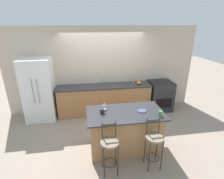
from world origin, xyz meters
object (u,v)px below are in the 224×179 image
(coffee_mug, at_px, (102,111))
(tumbler_cup, at_px, (160,113))
(bar_stool_near, at_px, (110,147))
(refrigerator, at_px, (39,90))
(oven_range, at_px, (160,96))
(soap_bottle, at_px, (134,82))
(wine_glass, at_px, (104,104))
(pumpkin_decoration, at_px, (139,83))
(bar_stool_far, at_px, (154,142))
(dinner_plate, at_px, (142,111))

(coffee_mug, relative_size, tumbler_cup, 0.98)
(bar_stool_near, xyz_separation_m, coffee_mug, (-0.07, 0.69, 0.40))
(bar_stool_near, distance_m, tumbler_cup, 1.26)
(refrigerator, relative_size, tumbler_cup, 14.65)
(bar_stool_near, relative_size, tumbler_cup, 8.44)
(refrigerator, relative_size, oven_range, 1.91)
(bar_stool_near, relative_size, soap_bottle, 7.54)
(bar_stool_near, height_order, wine_glass, wine_glass)
(tumbler_cup, bearing_deg, wine_glass, 156.63)
(refrigerator, height_order, pumpkin_decoration, refrigerator)
(soap_bottle, bearing_deg, refrigerator, -178.07)
(refrigerator, height_order, bar_stool_far, refrigerator)
(refrigerator, bearing_deg, wine_glass, -40.95)
(dinner_plate, bearing_deg, refrigerator, 146.07)
(wine_glass, distance_m, tumbler_cup, 1.22)
(coffee_mug, xyz_separation_m, tumbler_cup, (1.19, -0.31, 0.01))
(dinner_plate, bearing_deg, bar_stool_near, -140.96)
(coffee_mug, distance_m, pumpkin_decoration, 2.17)
(bar_stool_near, bearing_deg, soap_bottle, 65.64)
(bar_stool_far, distance_m, soap_bottle, 2.52)
(refrigerator, bearing_deg, pumpkin_decoration, 0.06)
(coffee_mug, bearing_deg, bar_stool_near, -84.49)
(oven_range, bearing_deg, coffee_mug, -140.73)
(refrigerator, height_order, oven_range, refrigerator)
(bar_stool_near, bearing_deg, dinner_plate, 39.04)
(refrigerator, xyz_separation_m, oven_range, (3.79, 0.02, -0.44))
(wine_glass, xyz_separation_m, pumpkin_decoration, (1.28, 1.53, -0.08))
(bar_stool_far, height_order, pumpkin_decoration, bar_stool_far)
(bar_stool_far, height_order, dinner_plate, bar_stool_far)
(refrigerator, distance_m, oven_range, 3.82)
(soap_bottle, bearing_deg, pumpkin_decoration, -32.02)
(oven_range, distance_m, bar_stool_far, 2.67)
(coffee_mug, bearing_deg, refrigerator, 134.73)
(oven_range, relative_size, pumpkin_decoration, 6.99)
(bar_stool_far, xyz_separation_m, coffee_mug, (-0.94, 0.68, 0.40))
(tumbler_cup, bearing_deg, oven_range, 65.64)
(coffee_mug, height_order, soap_bottle, soap_bottle)
(refrigerator, height_order, dinner_plate, refrigerator)
(wine_glass, bearing_deg, pumpkin_decoration, 50.09)
(wine_glass, relative_size, coffee_mug, 1.48)
(refrigerator, xyz_separation_m, bar_stool_near, (1.75, -2.40, -0.34))
(bar_stool_near, height_order, coffee_mug, bar_stool_near)
(dinner_plate, bearing_deg, pumpkin_decoration, 75.15)
(bar_stool_far, bearing_deg, dinner_plate, 95.02)
(oven_range, relative_size, bar_stool_far, 0.91)
(tumbler_cup, bearing_deg, pumpkin_decoration, 85.54)
(dinner_plate, distance_m, tumbler_cup, 0.41)
(dinner_plate, distance_m, coffee_mug, 0.89)
(bar_stool_near, relative_size, pumpkin_decoration, 7.67)
(dinner_plate, relative_size, coffee_mug, 1.65)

